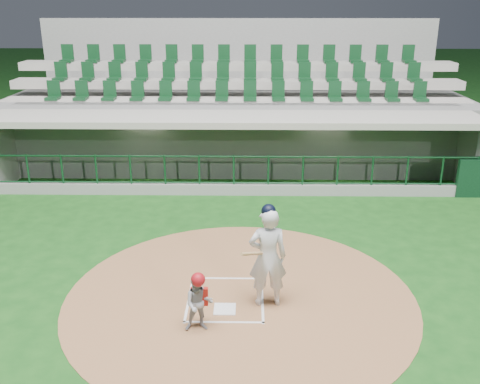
# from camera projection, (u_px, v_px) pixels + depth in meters

# --- Properties ---
(ground) EXTENTS (120.00, 120.00, 0.00)m
(ground) POSITION_uv_depth(u_px,v_px,m) (226.00, 292.00, 11.23)
(ground) COLOR #124013
(ground) RESTS_ON ground
(dirt_circle) EXTENTS (7.20, 7.20, 0.01)m
(dirt_circle) POSITION_uv_depth(u_px,v_px,m) (240.00, 297.00, 11.03)
(dirt_circle) COLOR brown
(dirt_circle) RESTS_ON ground
(home_plate) EXTENTS (0.43, 0.43, 0.02)m
(home_plate) POSITION_uv_depth(u_px,v_px,m) (225.00, 309.00, 10.56)
(home_plate) COLOR silver
(home_plate) RESTS_ON dirt_circle
(batter_box_chalk) EXTENTS (1.55, 1.80, 0.01)m
(batter_box_chalk) POSITION_uv_depth(u_px,v_px,m) (226.00, 299.00, 10.94)
(batter_box_chalk) COLOR white
(batter_box_chalk) RESTS_ON ground
(dugout_structure) EXTENTS (16.40, 3.70, 3.00)m
(dugout_structure) POSITION_uv_depth(u_px,v_px,m) (238.00, 150.00, 18.27)
(dugout_structure) COLOR slate
(dugout_structure) RESTS_ON ground
(seating_deck) EXTENTS (17.00, 6.72, 5.15)m
(seating_deck) POSITION_uv_depth(u_px,v_px,m) (237.00, 118.00, 21.01)
(seating_deck) COLOR slate
(seating_deck) RESTS_ON ground
(batter) EXTENTS (0.93, 0.92, 2.14)m
(batter) POSITION_uv_depth(u_px,v_px,m) (268.00, 256.00, 10.42)
(batter) COLOR silver
(batter) RESTS_ON dirt_circle
(catcher) EXTENTS (0.57, 0.47, 1.17)m
(catcher) POSITION_uv_depth(u_px,v_px,m) (199.00, 302.00, 9.74)
(catcher) COLOR gray
(catcher) RESTS_ON dirt_circle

